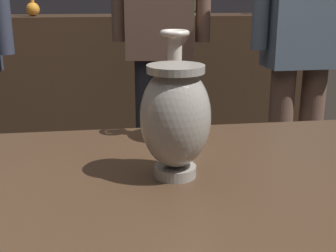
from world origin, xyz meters
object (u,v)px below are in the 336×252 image
(visitor_near_right, at_px, (304,30))
(vase_centerpiece, at_px, (176,118))
(visitor_center_back, at_px, (161,24))
(vase_left_accent, at_px, (174,106))
(shelf_vase_left, at_px, (33,7))

(visitor_near_right, bearing_deg, vase_centerpiece, 54.40)
(visitor_center_back, bearing_deg, vase_left_accent, 96.04)
(vase_centerpiece, relative_size, visitor_near_right, 0.13)
(vase_left_accent, bearing_deg, vase_centerpiece, -98.27)
(vase_centerpiece, xyz_separation_m, shelf_vase_left, (-0.55, 2.15, 0.13))
(shelf_vase_left, bearing_deg, visitor_center_back, -47.74)
(vase_left_accent, bearing_deg, visitor_center_back, 84.34)
(vase_left_accent, xyz_separation_m, visitor_near_right, (0.70, 0.86, 0.10))
(shelf_vase_left, bearing_deg, visitor_near_right, -39.41)
(vase_centerpiece, bearing_deg, shelf_vase_left, 104.28)
(vase_left_accent, relative_size, shelf_vase_left, 1.52)
(visitor_near_right, bearing_deg, shelf_vase_left, -41.18)
(shelf_vase_left, xyz_separation_m, visitor_near_right, (1.28, -1.05, -0.07))
(vase_centerpiece, height_order, shelf_vase_left, shelf_vase_left)
(shelf_vase_left, distance_m, visitor_center_back, 1.04)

